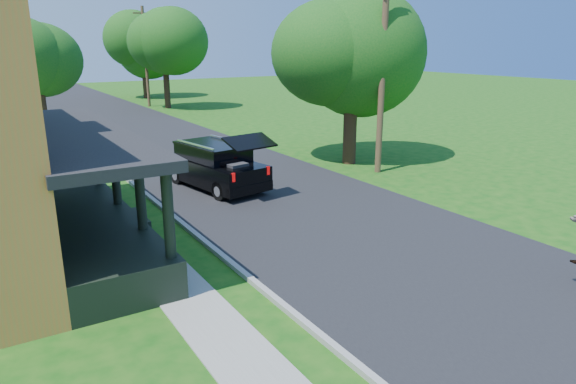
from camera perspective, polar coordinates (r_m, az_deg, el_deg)
ground at (r=13.65m, az=13.38°, el=-7.43°), size 140.00×140.00×0.00m
street at (r=30.58m, az=-13.96°, el=5.59°), size 8.00×120.00×0.02m
curb at (r=29.64m, az=-21.43°, el=4.62°), size 0.15×120.00×0.12m
sidewalk at (r=29.42m, az=-24.38°, el=4.21°), size 1.30×120.00×0.03m
black_suv at (r=19.81m, az=-8.06°, el=2.93°), size 2.64×5.18×2.31m
tree_left_mid at (r=28.94m, az=-26.40°, el=13.52°), size 4.37×4.21×7.13m
tree_right_near at (r=23.57m, az=7.09°, el=16.16°), size 6.75×6.97×8.39m
tree_right_mid at (r=45.90m, az=-13.70°, el=16.30°), size 7.09×7.21×8.84m
tree_right_far at (r=55.15m, az=-15.92°, el=15.85°), size 6.19×6.09×8.92m
utility_pole_near at (r=22.01m, az=10.50°, el=13.85°), size 1.62×0.46×8.86m
utility_pole_far at (r=47.56m, az=-15.53°, el=14.39°), size 1.60×0.28×8.44m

